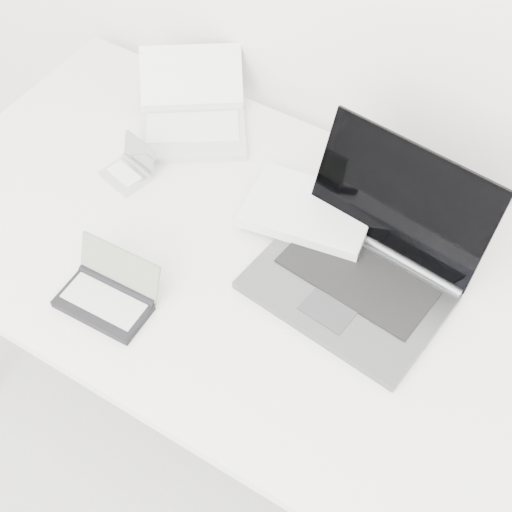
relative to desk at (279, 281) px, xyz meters
The scene contains 5 objects.
desk is the anchor object (origin of this frame).
laptop_large 0.16m from the desk, 40.68° to the left, with size 0.50×0.38×0.24m.
netbook_open_white 0.47m from the desk, 146.67° to the left, with size 0.37×0.38×0.11m.
pda_silver 0.42m from the desk, behind, with size 0.11×0.11×0.08m.
palmtop_charcoal 0.34m from the desk, 134.45° to the right, with size 0.18×0.14×0.10m.
Camera 1 is at (0.41, 0.80, 1.87)m, focal length 50.00 mm.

